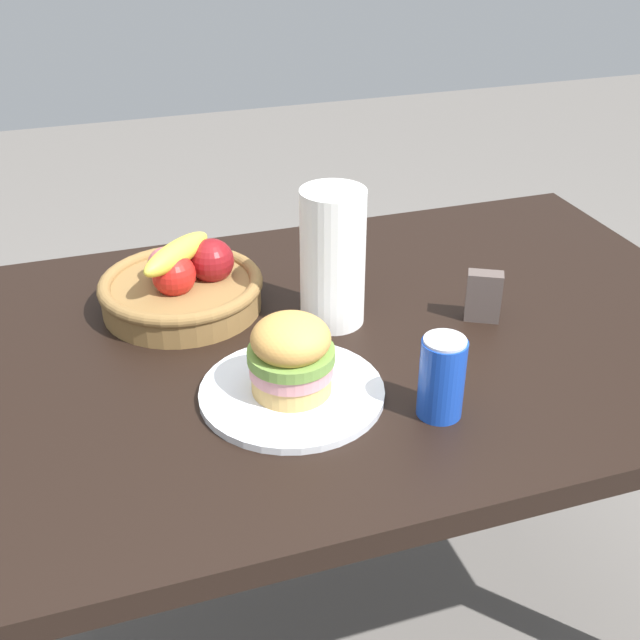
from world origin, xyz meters
TOP-DOWN VIEW (x-y plane):
  - ground_plane at (0.00, 0.00)m, footprint 8.00×8.00m
  - dining_table at (0.00, 0.00)m, footprint 1.40×0.90m
  - plate at (-0.13, -0.15)m, footprint 0.28×0.28m
  - sandwich at (-0.13, -0.15)m, footprint 0.13×0.13m
  - soda_can at (0.06, -0.26)m, footprint 0.07×0.07m
  - fruit_basket at (-0.24, 0.17)m, footprint 0.29×0.29m
  - paper_towel_roll at (0.00, 0.05)m, footprint 0.11×0.11m
  - napkin_holder at (0.25, -0.03)m, footprint 0.07×0.05m

SIDE VIEW (x-z plane):
  - ground_plane at x=0.00m, z-range 0.00..0.00m
  - dining_table at x=0.00m, z-range 0.27..1.02m
  - plate at x=-0.13m, z-range 0.75..0.76m
  - fruit_basket at x=-0.24m, z-range 0.73..0.86m
  - napkin_holder at x=0.25m, z-range 0.75..0.84m
  - soda_can at x=0.06m, z-range 0.75..0.88m
  - sandwich at x=-0.13m, z-range 0.76..0.88m
  - paper_towel_roll at x=0.00m, z-range 0.75..0.99m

